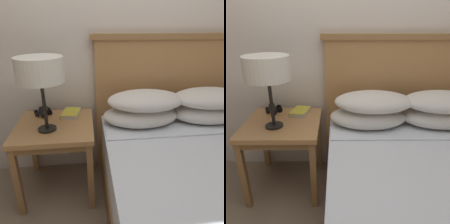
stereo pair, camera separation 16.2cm
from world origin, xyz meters
The scene contains 6 objects.
wall_back centered at (0.00, 0.99, 1.30)m, with size 8.00×0.06×2.60m.
nightstand centered at (-0.49, 0.65, 0.52)m, with size 0.58×0.58×0.60m.
bed centered at (0.48, 0.10, 0.33)m, with size 1.33×1.93×1.23m.
table_lamp centered at (-0.53, 0.57, 1.03)m, with size 0.31×0.31×0.52m.
book_on_nightstand centered at (-0.37, 0.81, 0.62)m, with size 0.17×0.21×0.04m.
binoculars_pair centered at (-0.60, 0.84, 0.62)m, with size 0.15×0.16×0.05m.
Camera 2 is at (-0.06, -0.89, 1.34)m, focal length 35.00 mm.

